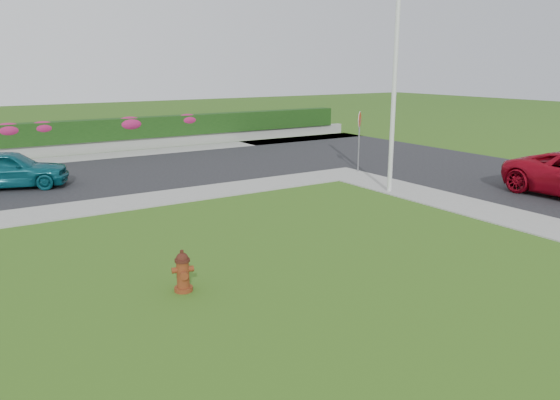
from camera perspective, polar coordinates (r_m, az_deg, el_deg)
ground at (r=12.01m, az=7.60°, el=-7.90°), size 120.00×120.00×0.00m
street_right at (r=23.37m, az=24.07°, el=1.80°), size 8.00×32.00×0.04m
street_far at (r=23.00m, az=-26.28°, el=1.39°), size 26.00×8.00×0.04m
curb_corner at (r=22.98m, az=6.56°, el=2.74°), size 2.00×2.00×0.04m
sidewalk_beyond at (r=28.51m, az=-19.52°, el=4.20°), size 34.00×2.00×0.04m
retaining_wall at (r=29.92m, az=-20.24°, el=5.11°), size 34.00×0.40×0.60m
hedge at (r=29.91m, az=-20.42°, el=6.74°), size 32.00×0.90×1.10m
fire_hydrant at (r=11.19m, az=-10.12°, el=-7.40°), size 0.45×0.43×0.87m
sedan_teal at (r=22.33m, az=-26.53°, el=2.92°), size 4.45×2.93×1.41m
utility_pole at (r=19.53m, az=11.81°, el=10.52°), size 0.16×0.16×6.76m
stop_sign at (r=23.25m, az=8.30°, el=7.55°), size 0.55×0.47×2.58m
flower_clump_c at (r=29.28m, az=-26.55°, el=6.55°), size 1.39×0.89×0.70m
flower_clump_d at (r=29.48m, az=-23.54°, el=6.93°), size 1.31×0.84×0.66m
flower_clump_e at (r=30.47m, az=-15.46°, el=7.69°), size 1.53×0.98×0.77m
flower_clump_f at (r=31.60m, az=-9.66°, el=8.27°), size 1.32×0.85×0.66m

